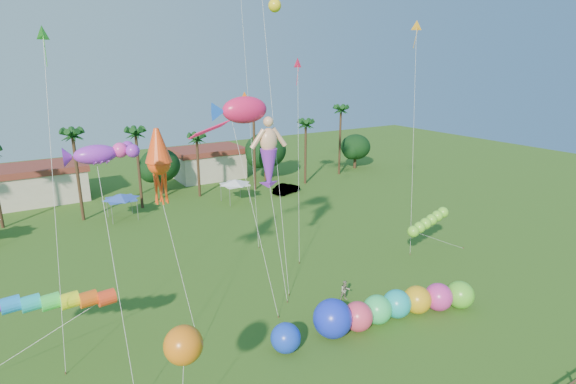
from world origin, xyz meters
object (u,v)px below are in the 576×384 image
blue_ball (286,338)px  caterpillar_inflatable (390,307)px  spectator_b (345,290)px  car_b (286,189)px

blue_ball → caterpillar_inflatable: bearing=-6.4°
caterpillar_inflatable → blue_ball: (-8.07, 0.91, -0.14)m
spectator_b → caterpillar_inflatable: bearing=-60.7°
car_b → caterpillar_inflatable: (-10.58, -31.20, 0.40)m
car_b → spectator_b: spectator_b is taller
spectator_b → car_b: bearing=84.4°
caterpillar_inflatable → blue_ball: bearing=-176.0°
blue_ball → car_b: bearing=58.4°
caterpillar_inflatable → blue_ball: size_ratio=6.68×
car_b → blue_ball: (-18.65, -30.29, 0.26)m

